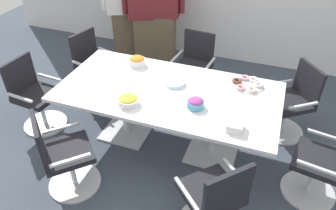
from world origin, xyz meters
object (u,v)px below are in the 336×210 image
Objects in this scene: office_chair_5 at (291,105)px; snack_bowl_candy_mix at (196,103)px; office_chair_0 at (94,68)px; person_standing_0 at (121,7)px; snack_bowl_chips_orange at (137,61)px; donut_platter at (248,84)px; office_chair_2 at (63,158)px; snack_bowl_chips_yellow at (128,100)px; office_chair_1 at (35,98)px; office_chair_6 at (194,69)px; plate_stack at (175,83)px; office_chair_3 at (214,201)px; person_standing_2 at (165,10)px; napkin_pile at (235,126)px; person_standing_1 at (143,13)px; office_chair_4 at (324,166)px; conference_table at (168,100)px.

snack_bowl_candy_mix is at bearing 96.13° from office_chair_5.
office_chair_0 is at bearing 153.69° from snack_bowl_candy_mix.
office_chair_5 is 1.36m from snack_bowl_candy_mix.
snack_bowl_chips_orange is at bearing 99.28° from person_standing_0.
office_chair_2 is at bearing -137.92° from donut_platter.
person_standing_0 reaches higher than snack_bowl_chips_yellow.
office_chair_1 is 2.62× the size of donut_platter.
office_chair_5 reaches higher than snack_bowl_chips_yellow.
office_chair_6 is at bearing 79.36° from snack_bowl_chips_yellow.
office_chair_3 is at bearing -56.42° from plate_stack.
office_chair_3 reaches higher than donut_platter.
snack_bowl_chips_orange is 1.34m from donut_platter.
office_chair_5 is at bearing 145.48° from person_standing_2.
office_chair_6 is 6.23× the size of napkin_pile.
office_chair_3 is at bearing 100.50° from person_standing_1.
office_chair_5 is at bearing 112.43° from office_chair_1.
office_chair_0 is at bearing 153.82° from napkin_pile.
snack_bowl_chips_orange is (-1.86, -0.31, 0.40)m from office_chair_5.
snack_bowl_chips_yellow is 0.96× the size of plate_stack.
office_chair_6 is at bearing 138.67° from donut_platter.
person_standing_0 is (-2.16, 2.64, 0.53)m from office_chair_3.
snack_bowl_chips_yellow is at bearing 60.33° from office_chair_0.
napkin_pile is (-0.86, -0.17, 0.38)m from office_chair_4.
conference_table is 1.25m from office_chair_2.
napkin_pile is (2.46, -0.16, 0.38)m from office_chair_1.
snack_bowl_chips_yellow is at bearing 94.00° from person_standing_0.
snack_bowl_chips_yellow is (-0.29, -0.38, 0.17)m from conference_table.
person_standing_2 is at bearing 71.67° from office_chair_3.
office_chair_4 is 0.50× the size of person_standing_2.
snack_bowl_chips_yellow is at bearing -127.79° from conference_table.
office_chair_6 is at bearing 118.49° from napkin_pile.
snack_bowl_chips_yellow is at bearing 85.08° from office_chair_6.
plate_stack reaches higher than conference_table.
office_chair_0 and office_chair_6 have the same top height.
office_chair_3 is at bearing 116.42° from office_chair_6.
snack_bowl_chips_yellow is (1.09, -2.04, -0.14)m from person_standing_0.
office_chair_1 is at bearing -178.59° from snack_bowl_candy_mix.
conference_table is at bearing 104.39° from person_standing_2.
office_chair_0 is 1.38m from person_standing_2.
plate_stack is at bearing -23.58° from snack_bowl_chips_orange.
office_chair_4 is 3.63m from person_standing_0.
office_chair_5 is at bearing 9.36° from snack_bowl_chips_orange.
office_chair_5 is at bearing 64.76° from napkin_pile.
office_chair_6 is at bearing 53.51° from snack_bowl_chips_orange.
office_chair_5 is (1.32, 0.70, -0.22)m from conference_table.
office_chair_0 is 1.53m from snack_bowl_chips_yellow.
office_chair_3 is at bearing 67.01° from office_chair_0.
snack_bowl_chips_yellow is at bearing 99.10° from office_chair_2.
person_standing_0 reaches higher than office_chair_0.
person_standing_0 is (-3.05, 1.90, 0.53)m from office_chair_4.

